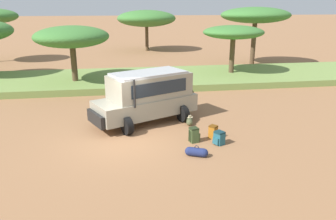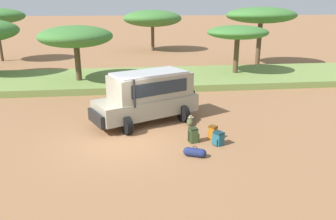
{
  "view_description": "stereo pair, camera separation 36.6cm",
  "coord_description": "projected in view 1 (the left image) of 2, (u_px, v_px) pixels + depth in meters",
  "views": [
    {
      "loc": [
        -0.11,
        -12.78,
        5.49
      ],
      "look_at": [
        2.02,
        0.91,
        1.0
      ],
      "focal_mm": 35.0,
      "sensor_mm": 36.0,
      "label": 1
    },
    {
      "loc": [
        0.25,
        -12.83,
        5.49
      ],
      "look_at": [
        2.02,
        0.91,
        1.0
      ],
      "focal_mm": 35.0,
      "sensor_mm": 36.0,
      "label": 2
    }
  ],
  "objects": [
    {
      "name": "duffel_bag_soft_canvas",
      "position": [
        196.0,
        152.0,
        12.36
      ],
      "size": [
        0.84,
        0.56,
        0.44
      ],
      "color": "navy",
      "rests_on": "ground_plane"
    },
    {
      "name": "acacia_tree_far_right",
      "position": [
        233.0,
        33.0,
        24.53
      ],
      "size": [
        4.59,
        4.28,
        4.0
      ],
      "color": "brown",
      "rests_on": "ground_plane"
    },
    {
      "name": "ground_plane",
      "position": [
        124.0,
        142.0,
        13.73
      ],
      "size": [
        320.0,
        320.0,
        0.0
      ],
      "primitive_type": "plane",
      "color": "#936642"
    },
    {
      "name": "backpack_near_rear_wheel",
      "position": [
        219.0,
        138.0,
        13.38
      ],
      "size": [
        0.51,
        0.49,
        0.56
      ],
      "color": "#235B6B",
      "rests_on": "ground_plane"
    },
    {
      "name": "backpack_cluster_center",
      "position": [
        213.0,
        132.0,
        13.99
      ],
      "size": [
        0.45,
        0.46,
        0.57
      ],
      "color": "#B26619",
      "rests_on": "ground_plane"
    },
    {
      "name": "acacia_tree_right_mid",
      "position": [
        147.0,
        18.0,
        39.31
      ],
      "size": [
        7.03,
        6.53,
        4.84
      ],
      "color": "brown",
      "rests_on": "ground_plane"
    },
    {
      "name": "backpack_beside_front_wheel",
      "position": [
        194.0,
        135.0,
        13.6
      ],
      "size": [
        0.48,
        0.41,
        0.63
      ],
      "color": "#42562D",
      "rests_on": "ground_plane"
    },
    {
      "name": "safari_vehicle",
      "position": [
        147.0,
        96.0,
        15.71
      ],
      "size": [
        5.36,
        3.89,
        2.44
      ],
      "color": "gray",
      "rests_on": "ground_plane"
    },
    {
      "name": "acacia_tree_distant_right",
      "position": [
        256.0,
        15.0,
        29.79
      ],
      "size": [
        6.4,
        5.49,
        5.26
      ],
      "color": "brown",
      "rests_on": "ground_plane"
    },
    {
      "name": "acacia_tree_centre_back",
      "position": [
        72.0,
        37.0,
        21.77
      ],
      "size": [
        4.95,
        5.31,
        4.15
      ],
      "color": "brown",
      "rests_on": "ground_plane"
    },
    {
      "name": "duffel_bag_low_black_case",
      "position": [
        190.0,
        121.0,
        15.72
      ],
      "size": [
        0.41,
        0.81,
        0.41
      ],
      "color": "#4C5133",
      "rests_on": "ground_plane"
    },
    {
      "name": "grass_bank",
      "position": [
        120.0,
        79.0,
        24.03
      ],
      "size": [
        120.0,
        7.0,
        0.44
      ],
      "color": "olive",
      "rests_on": "ground_plane"
    }
  ]
}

